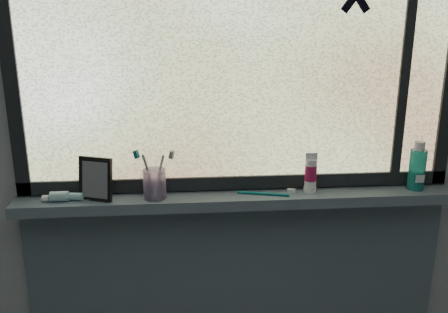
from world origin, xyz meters
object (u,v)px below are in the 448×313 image
Objects in this scene: vanity_mirror at (95,179)px; toothbrush_cup at (155,184)px; mouthwash_bottle at (417,165)px; cream_tube at (311,171)px.

toothbrush_cup is at bearing 19.90° from vanity_mirror.
mouthwash_bottle reaches higher than toothbrush_cup.
mouthwash_bottle is 1.43× the size of cream_tube.
toothbrush_cup is 0.70× the size of mouthwash_bottle.
toothbrush_cup is 1.00× the size of cream_tube.
cream_tube is at bearing 1.81° from toothbrush_cup.
vanity_mirror is 0.21m from toothbrush_cup.
vanity_mirror is 1.02× the size of mouthwash_bottle.
mouthwash_bottle is 0.40m from cream_tube.
cream_tube is (0.57, 0.02, 0.03)m from toothbrush_cup.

